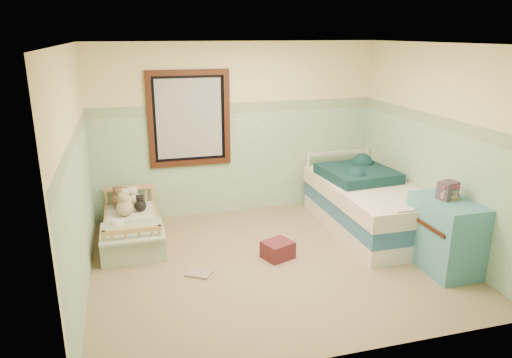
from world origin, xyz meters
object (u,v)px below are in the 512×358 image
object	(u,v)px
twin_bed_frame	(368,222)
floor_book	(199,273)
dresser	(445,235)
plush_floor_cream	(119,238)
plush_floor_tan	(125,249)
toddler_bed_frame	(133,234)
red_pillow	(278,250)

from	to	relation	value
twin_bed_frame	floor_book	bearing A→B (deg)	-165.30
dresser	floor_book	distance (m)	2.82
plush_floor_cream	plush_floor_tan	world-z (taller)	plush_floor_cream
toddler_bed_frame	red_pillow	size ratio (longest dim) A/B	4.15
twin_bed_frame	red_pillow	world-z (taller)	twin_bed_frame
plush_floor_tan	red_pillow	world-z (taller)	plush_floor_tan
twin_bed_frame	red_pillow	distance (m)	1.55
toddler_bed_frame	dresser	size ratio (longest dim) A/B	1.66
plush_floor_tan	dresser	world-z (taller)	dresser
plush_floor_cream	toddler_bed_frame	bearing A→B (deg)	43.83
plush_floor_tan	red_pillow	distance (m)	1.86
plush_floor_tan	twin_bed_frame	bearing A→B (deg)	-0.59
red_pillow	floor_book	world-z (taller)	red_pillow
toddler_bed_frame	dresser	bearing A→B (deg)	-26.75
plush_floor_tan	red_pillow	bearing A→B (deg)	-16.31
twin_bed_frame	floor_book	size ratio (longest dim) A/B	7.72
twin_bed_frame	dresser	world-z (taller)	dresser
twin_bed_frame	floor_book	xyz separation A→B (m)	(-2.45, -0.64, -0.10)
plush_floor_tan	floor_book	distance (m)	1.05
twin_bed_frame	floor_book	world-z (taller)	twin_bed_frame
plush_floor_cream	twin_bed_frame	distance (m)	3.33
toddler_bed_frame	dresser	distance (m)	3.85
toddler_bed_frame	plush_floor_tan	size ratio (longest dim) A/B	6.39
dresser	plush_floor_tan	bearing A→B (deg)	160.12
floor_book	plush_floor_tan	bearing A→B (deg)	172.02
plush_floor_cream	plush_floor_tan	xyz separation A→B (m)	(0.06, -0.29, -0.02)
plush_floor_cream	dresser	xyz separation A→B (m)	(3.59, -1.57, 0.28)
twin_bed_frame	red_pillow	size ratio (longest dim) A/B	6.36
floor_book	twin_bed_frame	bearing A→B (deg)	46.93
toddler_bed_frame	twin_bed_frame	bearing A→B (deg)	-8.74
plush_floor_cream	red_pillow	bearing A→B (deg)	-23.70
toddler_bed_frame	twin_bed_frame	distance (m)	3.18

